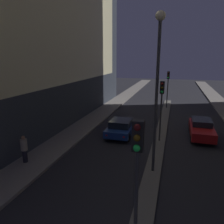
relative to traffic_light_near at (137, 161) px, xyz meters
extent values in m
cube|color=#56544F|center=(0.00, 11.94, -3.40)|extent=(0.91, 30.43, 0.13)
cylinder|color=#383838|center=(0.00, 0.03, -1.51)|extent=(0.12, 0.12, 3.64)
cube|color=black|center=(0.00, 0.03, 0.76)|extent=(0.32, 0.28, 0.90)
sphere|color=#4C0F0F|center=(0.00, -0.15, 1.06)|extent=(0.20, 0.20, 0.20)
sphere|color=#4C380A|center=(0.00, -0.15, 0.76)|extent=(0.20, 0.20, 0.20)
sphere|color=#1EEA4C|center=(0.00, -0.15, 0.46)|extent=(0.20, 0.20, 0.20)
cylinder|color=#383838|center=(0.00, 10.42, -1.51)|extent=(0.12, 0.12, 3.64)
cube|color=black|center=(0.00, 10.42, 0.76)|extent=(0.32, 0.28, 0.90)
sphere|color=#4C0F0F|center=(0.00, 10.24, 1.06)|extent=(0.20, 0.20, 0.20)
sphere|color=#4C380A|center=(0.00, 10.24, 0.76)|extent=(0.20, 0.20, 0.20)
sphere|color=#1EEA4C|center=(0.00, 10.24, 0.46)|extent=(0.20, 0.20, 0.20)
cylinder|color=#383838|center=(0.00, 22.14, -1.51)|extent=(0.12, 0.12, 3.64)
cube|color=black|center=(0.00, 22.14, 0.76)|extent=(0.32, 0.28, 0.90)
sphere|color=#4C0F0F|center=(0.00, 21.96, 1.06)|extent=(0.20, 0.20, 0.20)
sphere|color=#4C380A|center=(0.00, 21.96, 0.76)|extent=(0.20, 0.20, 0.20)
sphere|color=#1EEA4C|center=(0.00, 21.96, 0.46)|extent=(0.20, 0.20, 0.20)
cylinder|color=#383838|center=(0.00, 5.68, 0.66)|extent=(0.16, 0.16, 7.99)
sphere|color=#F9EAB2|center=(0.00, 5.68, 4.80)|extent=(0.49, 0.49, 0.49)
cube|color=navy|center=(-3.17, 11.20, -2.87)|extent=(1.91, 4.18, 0.55)
cube|color=black|center=(-3.17, 10.89, -2.33)|extent=(1.63, 1.88, 0.52)
cube|color=red|center=(-3.84, 9.11, -2.84)|extent=(0.14, 0.04, 0.10)
cube|color=red|center=(-2.50, 9.11, -2.84)|extent=(0.14, 0.04, 0.10)
cylinder|color=black|center=(-4.01, 12.50, -3.15)|extent=(0.22, 0.64, 0.64)
cylinder|color=black|center=(-2.32, 12.50, -3.15)|extent=(0.22, 0.64, 0.64)
cylinder|color=black|center=(-4.01, 9.90, -3.15)|extent=(0.22, 0.64, 0.64)
cylinder|color=black|center=(-2.32, 9.90, -3.15)|extent=(0.22, 0.64, 0.64)
cube|color=maroon|center=(3.17, 12.45, -2.81)|extent=(1.73, 4.47, 0.67)
cube|color=black|center=(3.17, 12.78, -2.25)|extent=(1.47, 2.01, 0.45)
cube|color=red|center=(2.56, 14.68, -2.78)|extent=(0.14, 0.04, 0.10)
cube|color=red|center=(3.77, 14.68, -2.78)|extent=(0.14, 0.04, 0.10)
cylinder|color=black|center=(2.41, 13.83, -3.15)|extent=(0.22, 0.64, 0.64)
cylinder|color=black|center=(3.92, 13.83, -3.15)|extent=(0.22, 0.64, 0.64)
cylinder|color=black|center=(2.41, 11.06, -3.15)|extent=(0.22, 0.64, 0.64)
cylinder|color=black|center=(3.92, 11.06, -3.15)|extent=(0.22, 0.64, 0.64)
cylinder|color=black|center=(-7.52, 4.47, -2.91)|extent=(0.29, 0.29, 0.77)
cylinder|color=gray|center=(-7.52, 4.47, -2.18)|extent=(0.39, 0.39, 0.69)
sphere|color=#9E704C|center=(-7.52, 4.47, -1.72)|extent=(0.22, 0.22, 0.22)
camera|label=1|loc=(0.91, -5.69, 2.89)|focal=35.00mm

